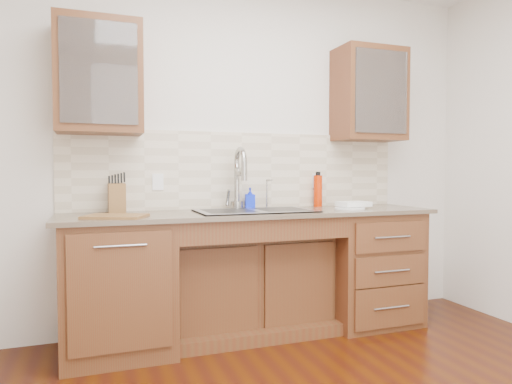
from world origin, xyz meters
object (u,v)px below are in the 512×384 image
object	(u,v)px
soap_bottle	(250,198)
plate	(350,208)
water_bottle	(318,191)
knife_block	(117,198)
cutting_board	(115,216)

from	to	relation	value
soap_bottle	plate	size ratio (longest dim) A/B	0.70
soap_bottle	water_bottle	xyz separation A→B (m)	(0.59, 0.01, 0.05)
soap_bottle	water_bottle	size ratio (longest dim) A/B	0.64
water_bottle	knife_block	distance (m)	1.58
knife_block	cutting_board	world-z (taller)	knife_block
water_bottle	knife_block	xyz separation A→B (m)	(-1.58, -0.01, -0.02)
water_bottle	plate	size ratio (longest dim) A/B	1.10
water_bottle	plate	xyz separation A→B (m)	(0.11, -0.32, -0.12)
water_bottle	cutting_board	size ratio (longest dim) A/B	0.70
plate	knife_block	bearing A→B (deg)	169.69
water_bottle	plate	distance (m)	0.36
soap_bottle	water_bottle	world-z (taller)	water_bottle
soap_bottle	water_bottle	bearing A→B (deg)	14.63
plate	cutting_board	xyz separation A→B (m)	(-1.71, -0.06, 0.00)
water_bottle	cutting_board	world-z (taller)	water_bottle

